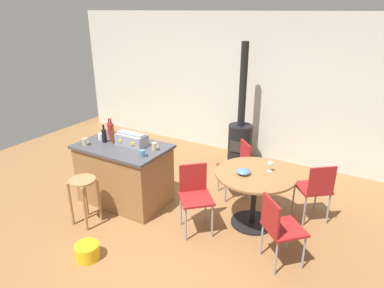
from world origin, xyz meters
TOP-DOWN VIEW (x-y plane):
  - ground_plane at (0.00, 0.00)m, footprint 8.80×8.80m
  - back_wall at (0.00, 2.78)m, footprint 8.00×0.10m
  - kitchen_island at (-0.85, 0.10)m, footprint 1.32×0.83m
  - wooden_stool at (-0.93, -0.62)m, footprint 0.35×0.35m
  - dining_table at (1.02, 0.50)m, footprint 1.04×1.04m
  - folding_chair_near at (1.71, 0.96)m, footprint 0.56×0.56m
  - folding_chair_far at (0.53, 1.11)m, footprint 0.57×0.57m
  - folding_chair_left at (0.40, 0.02)m, footprint 0.57×0.57m
  - folding_chair_right at (1.54, -0.10)m, footprint 0.57×0.57m
  - wood_stove at (0.10, 2.24)m, footprint 0.44×0.45m
  - toolbox at (-0.73, 0.17)m, footprint 0.45×0.23m
  - bottle_0 at (-1.03, 0.13)m, footprint 0.06×0.06m
  - bottle_1 at (-1.20, 0.27)m, footprint 0.08×0.08m
  - bottle_2 at (-1.16, 0.08)m, footprint 0.07×0.07m
  - bottle_3 at (-1.33, 0.36)m, footprint 0.06×0.06m
  - cup_0 at (-0.36, -0.05)m, footprint 0.12×0.08m
  - cup_1 at (-1.29, 0.13)m, footprint 0.12×0.08m
  - cup_2 at (-1.32, -0.16)m, footprint 0.12×0.08m
  - cup_3 at (-0.35, 0.19)m, footprint 0.11×0.07m
  - wine_glass at (1.17, 0.64)m, footprint 0.07×0.07m
  - serving_bowl at (0.90, 0.39)m, footprint 0.18×0.18m
  - plastic_bucket at (-0.39, -1.14)m, footprint 0.28×0.28m

SIDE VIEW (x-z plane):
  - ground_plane at x=0.00m, z-range 0.00..0.00m
  - plastic_bucket at x=-0.39m, z-range 0.00..0.19m
  - kitchen_island at x=-0.85m, z-range 0.00..0.91m
  - wooden_stool at x=-0.93m, z-range 0.16..0.82m
  - folding_chair_right at x=1.54m, z-range 0.08..0.93m
  - folding_chair_far at x=0.53m, z-range 0.08..0.95m
  - folding_chair_near at x=1.71m, z-range 0.08..0.96m
  - folding_chair_left at x=0.40m, z-range 0.09..0.97m
  - wood_stove at x=0.10m, z-range -0.57..1.66m
  - dining_table at x=1.02m, z-range 0.20..0.97m
  - serving_bowl at x=0.90m, z-range 0.76..0.83m
  - wine_glass at x=1.17m, z-range 0.80..0.94m
  - cup_0 at x=-0.36m, z-range 0.90..0.99m
  - cup_1 at x=-1.29m, z-range 0.90..1.00m
  - cup_2 at x=-1.32m, z-range 0.90..1.01m
  - cup_3 at x=-0.35m, z-range 0.90..1.01m
  - toolbox at x=-0.73m, z-range 0.90..1.09m
  - bottle_0 at x=-1.03m, z-range 0.88..1.12m
  - bottle_3 at x=-1.33m, z-range 0.87..1.13m
  - bottle_2 at x=-1.16m, z-range 0.87..1.14m
  - bottle_1 at x=-1.20m, z-range 0.87..1.18m
  - back_wall at x=0.00m, z-range 0.00..2.70m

